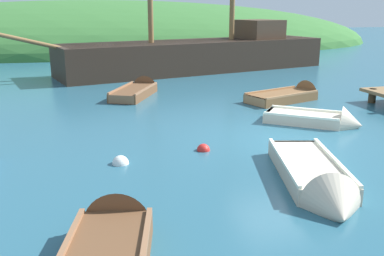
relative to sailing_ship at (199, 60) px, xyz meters
name	(u,v)px	position (x,y,z in m)	size (l,w,h in m)	color
ground_plane	(281,138)	(-1.61, -13.48, -0.63)	(120.00, 120.00, 0.00)	#285B70
shore_hill	(104,46)	(-4.07, 18.54, -0.63)	(54.76, 24.55, 8.42)	#387033
sailing_ship	(199,60)	(0.00, 0.00, 0.00)	(18.29, 6.98, 12.27)	#38281E
rowboat_near_dock	(139,92)	(-4.47, -6.08, -0.51)	(2.64, 3.67, 1.09)	brown
rowboat_outer_left	(110,247)	(-6.74, -18.19, -0.50)	(1.81, 3.16, 1.10)	brown
rowboat_outer_right	(292,97)	(1.26, -8.79, -0.52)	(3.70, 2.28, 1.19)	brown
rowboat_center	(316,183)	(-2.49, -16.80, -0.51)	(2.10, 3.93, 1.13)	beige
rowboat_far	(320,121)	(0.26, -12.46, -0.53)	(2.98, 2.71, 1.09)	beige
buoy_red	(203,150)	(-4.00, -13.91, -0.63)	(0.34, 0.34, 0.34)	red
buoy_white	(121,164)	(-6.16, -14.32, -0.63)	(0.40, 0.40, 0.40)	white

